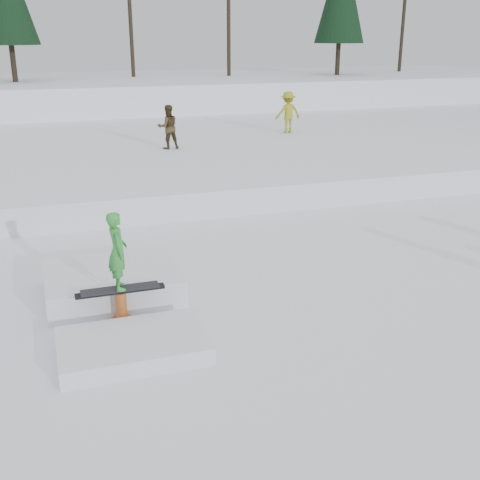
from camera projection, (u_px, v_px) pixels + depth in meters
name	position (u px, v px, depth m)	size (l,w,h in m)	color
ground	(249.00, 338.00, 10.47)	(120.00, 120.00, 0.00)	white
snow_berm	(87.00, 99.00, 36.95)	(60.00, 14.00, 2.40)	white
snow_midrise	(120.00, 152.00, 24.68)	(50.00, 18.00, 0.80)	white
walker_olive	(168.00, 127.00, 22.93)	(0.81, 0.63, 1.66)	#3D2E18
walker_ygreen	(288.00, 112.00, 26.62)	(1.16, 0.67, 1.80)	olive
jib_rail_feature	(117.00, 295.00, 11.45)	(2.60, 4.40, 2.11)	white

